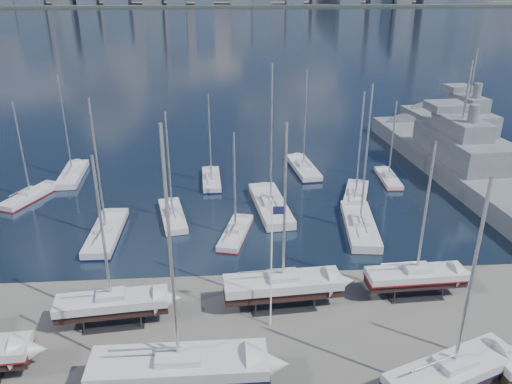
{
  "coord_description": "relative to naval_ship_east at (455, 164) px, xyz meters",
  "views": [
    {
      "loc": [
        0.42,
        -41.97,
        26.65
      ],
      "look_at": [
        3.94,
        8.0,
        5.37
      ],
      "focal_mm": 35.0,
      "sensor_mm": 36.0,
      "label": 1
    }
  ],
  "objects": [
    {
      "name": "sailboat_moored_5",
      "position": [
        -35.9,
        -0.41,
        -1.36
      ],
      "size": [
        2.86,
        8.97,
        13.27
      ],
      "rotation": [
        0.0,
        0.0,
        1.61
      ],
      "color": "black",
      "rests_on": "water"
    },
    {
      "name": "sailboat_moored_2",
      "position": [
        -56.21,
        2.92,
        -1.34
      ],
      "size": [
        3.48,
        10.46,
        15.56
      ],
      "rotation": [
        0.0,
        0.0,
        1.63
      ],
      "color": "black",
      "rests_on": "water"
    },
    {
      "name": "sailboat_cradle_4",
      "position": [
        -29.25,
        -30.38,
        0.45
      ],
      "size": [
        10.47,
        3.64,
        16.72
      ],
      "rotation": [
        0.0,
        0.0,
        0.08
      ],
      "color": "#2D2D33",
      "rests_on": "ground"
    },
    {
      "name": "sailboat_moored_9",
      "position": [
        -18.56,
        -16.45,
        -1.34
      ],
      "size": [
        4.72,
        12.05,
        17.72
      ],
      "rotation": [
        0.0,
        0.0,
        1.45
      ],
      "color": "black",
      "rests_on": "water"
    },
    {
      "name": "sailboat_cradle_5",
      "position": [
        -18.97,
        -41.66,
        0.42
      ],
      "size": [
        10.49,
        6.28,
        16.37
      ],
      "rotation": [
        0.0,
        0.0,
        0.37
      ],
      "color": "#2D2D33",
      "rests_on": "ground"
    },
    {
      "name": "far_shore",
      "position": [
        -34.6,
        534.97,
        -0.57
      ],
      "size": [
        1400.0,
        80.0,
        2.2
      ],
      "primitive_type": "cube",
      "color": "#2D332D",
      "rests_on": "ground"
    },
    {
      "name": "ground",
      "position": [
        -34.6,
        -35.03,
        -1.67
      ],
      "size": [
        1400.0,
        1400.0,
        0.0
      ],
      "primitive_type": "plane",
      "color": "#605E59",
      "rests_on": "ground"
    },
    {
      "name": "sailboat_moored_1",
      "position": [
        -59.7,
        -4.63,
        -1.36
      ],
      "size": [
        6.03,
        9.44,
        13.72
      ],
      "rotation": [
        0.0,
        0.0,
        1.16
      ],
      "color": "black",
      "rests_on": "water"
    },
    {
      "name": "naval_ship_west",
      "position": [
        9.23,
        16.99,
        0.0
      ],
      "size": [
        10.46,
        38.76,
        17.45
      ],
      "rotation": [
        0.0,
        0.0,
        1.69
      ],
      "color": "slate",
      "rests_on": "water"
    },
    {
      "name": "sailboat_cradle_6",
      "position": [
        -17.04,
        -29.64,
        0.34
      ],
      "size": [
        9.17,
        2.92,
        14.75
      ],
      "rotation": [
        0.0,
        0.0,
        0.04
      ],
      "color": "#2D2D33",
      "rests_on": "ground"
    },
    {
      "name": "sailboat_cradle_2",
      "position": [
        -43.66,
        -31.92,
        0.36
      ],
      "size": [
        9.31,
        3.45,
        14.95
      ],
      "rotation": [
        0.0,
        0.0,
        0.1
      ],
      "color": "#2D2D33",
      "rests_on": "ground"
    },
    {
      "name": "naval_ship_east",
      "position": [
        0.0,
        0.0,
        0.0
      ],
      "size": [
        10.81,
        49.17,
        18.39
      ],
      "rotation": [
        0.0,
        0.0,
        1.63
      ],
      "color": "slate",
      "rests_on": "water"
    },
    {
      "name": "sailboat_moored_3",
      "position": [
        -47.49,
        -16.14,
        -1.36
      ],
      "size": [
        3.23,
        11.12,
        16.57
      ],
      "rotation": [
        0.0,
        0.0,
        1.56
      ],
      "color": "black",
      "rests_on": "water"
    },
    {
      "name": "flagpole",
      "position": [
        -30.49,
        -33.01,
        4.72
      ],
      "size": [
        0.99,
        0.12,
        11.18
      ],
      "color": "white",
      "rests_on": "ground"
    },
    {
      "name": "sailboat_moored_7",
      "position": [
        -28.35,
        -10.23,
        -1.34
      ],
      "size": [
        4.85,
        12.87,
        18.98
      ],
      "rotation": [
        0.0,
        0.0,
        1.68
      ],
      "color": "black",
      "rests_on": "water"
    },
    {
      "name": "sailboat_cradle_3",
      "position": [
        -37.54,
        -40.11,
        0.59
      ],
      "size": [
        12.22,
        3.42,
        19.47
      ],
      "rotation": [
        0.0,
        0.0,
        0.0
      ],
      "color": "#2D2D33",
      "rests_on": "ground"
    },
    {
      "name": "sailboat_moored_10",
      "position": [
        -16.85,
        -7.89,
        -1.36
      ],
      "size": [
        5.87,
        10.36,
        14.94
      ],
      "rotation": [
        0.0,
        0.0,
        1.24
      ],
      "color": "black",
      "rests_on": "water"
    },
    {
      "name": "sailboat_moored_8",
      "position": [
        -22.04,
        3.33,
        -1.36
      ],
      "size": [
        4.13,
        10.89,
        15.89
      ],
      "rotation": [
        0.0,
        0.0,
        1.68
      ],
      "color": "black",
      "rests_on": "water"
    },
    {
      "name": "sailboat_moored_11",
      "position": [
        -10.45,
        -1.63,
        -1.36
      ],
      "size": [
        2.75,
        8.24,
        12.14
      ],
      "rotation": [
        0.0,
        0.0,
        1.51
      ],
      "color": "black",
      "rests_on": "water"
    },
    {
      "name": "sailboat_moored_4",
      "position": [
        -40.43,
        -12.11,
        -1.34
      ],
      "size": [
        4.3,
        9.49,
        13.84
      ],
      "rotation": [
        0.0,
        0.0,
        1.77
      ],
      "color": "black",
      "rests_on": "water"
    },
    {
      "name": "water",
      "position": [
        -34.6,
        274.97,
        -1.82
      ],
      "size": [
        1400.0,
        600.0,
        0.4
      ],
      "primitive_type": "cube",
      "color": "#19233A",
      "rests_on": "ground"
    },
    {
      "name": "sailboat_moored_6",
      "position": [
        -32.96,
        -16.99,
        -1.36
      ],
      "size": [
        4.51,
        8.82,
        12.7
      ],
      "rotation": [
        0.0,
        0.0,
        1.31
      ],
      "color": "black",
      "rests_on": "water"
    }
  ]
}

